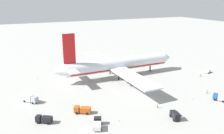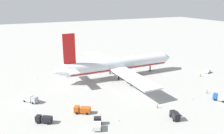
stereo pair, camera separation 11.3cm
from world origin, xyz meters
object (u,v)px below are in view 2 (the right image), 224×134
(ground_worker_3, at_px, (207,92))
(service_truck_0, at_px, (82,110))
(traffic_cone_1, at_px, (100,114))
(traffic_cone_4, at_px, (136,54))
(service_truck_4, at_px, (219,98))
(ground_worker_2, at_px, (157,106))
(service_truck_3, at_px, (175,115))
(traffic_cone_0, at_px, (119,120))
(service_van, at_px, (208,71))
(service_truck_1, at_px, (44,119))
(traffic_cone_2, at_px, (37,78))
(service_truck_5, at_px, (30,98))
(airliner, at_px, (117,64))
(service_truck_2, at_px, (97,124))
(ground_worker_0, at_px, (200,75))

(ground_worker_3, bearing_deg, service_truck_0, 174.45)
(traffic_cone_1, height_order, traffic_cone_4, same)
(service_truck_4, height_order, ground_worker_2, service_truck_4)
(ground_worker_3, bearing_deg, traffic_cone_1, 178.10)
(service_truck_3, relative_size, ground_worker_2, 3.19)
(service_truck_0, bearing_deg, ground_worker_2, -16.57)
(service_truck_3, height_order, traffic_cone_0, service_truck_3)
(service_van, height_order, ground_worker_2, service_van)
(service_truck_1, bearing_deg, traffic_cone_1, -7.60)
(ground_worker_3, xyz_separation_m, traffic_cone_0, (-46.90, -5.42, -0.58))
(service_truck_1, bearing_deg, traffic_cone_2, 85.05)
(service_truck_5, height_order, traffic_cone_0, service_truck_5)
(service_truck_5, xyz_separation_m, ground_worker_3, (73.39, -23.80, -0.77))
(service_truck_4, xyz_separation_m, service_van, (24.50, 29.71, -0.29))
(service_truck_1, bearing_deg, ground_worker_2, -9.62)
(airliner, height_order, service_truck_4, airliner)
(service_truck_4, relative_size, traffic_cone_0, 10.33)
(service_truck_3, xyz_separation_m, traffic_cone_1, (-22.79, 14.24, -1.26))
(service_van, bearing_deg, service_truck_2, -160.39)
(airliner, height_order, traffic_cone_2, airliner)
(service_truck_1, distance_m, traffic_cone_1, 19.98)
(service_truck_2, height_order, service_truck_4, service_truck_4)
(traffic_cone_2, bearing_deg, service_truck_3, -59.21)
(service_van, bearing_deg, service_truck_0, -168.41)
(ground_worker_2, relative_size, traffic_cone_4, 2.96)
(airliner, relative_size, service_truck_0, 11.47)
(ground_worker_2, relative_size, traffic_cone_2, 2.96)
(service_van, bearing_deg, ground_worker_3, -136.73)
(service_truck_1, distance_m, ground_worker_3, 71.01)
(airliner, xyz_separation_m, service_truck_5, (-46.79, -14.28, -5.19))
(service_truck_0, bearing_deg, traffic_cone_4, 47.88)
(traffic_cone_2, height_order, traffic_cone_4, same)
(ground_worker_2, distance_m, traffic_cone_4, 88.02)
(service_truck_2, height_order, service_van, service_truck_2)
(service_truck_0, height_order, service_van, service_truck_0)
(traffic_cone_2, bearing_deg, service_van, -18.43)
(service_van, xyz_separation_m, traffic_cone_1, (-74.42, -20.25, -0.76))
(airliner, relative_size, service_van, 15.65)
(traffic_cone_0, bearing_deg, traffic_cone_4, 56.38)
(airliner, height_order, service_truck_5, airliner)
(ground_worker_0, bearing_deg, service_truck_2, -160.40)
(service_truck_3, distance_m, service_van, 62.09)
(service_truck_2, xyz_separation_m, traffic_cone_1, (4.16, 7.74, -1.03))
(service_truck_1, bearing_deg, traffic_cone_0, -22.13)
(service_truck_4, distance_m, traffic_cone_1, 50.81)
(ground_worker_2, bearing_deg, traffic_cone_0, -171.71)
(service_truck_3, height_order, traffic_cone_4, service_truck_3)
(traffic_cone_2, relative_size, traffic_cone_4, 1.00)
(ground_worker_2, height_order, traffic_cone_4, ground_worker_2)
(service_truck_1, height_order, traffic_cone_2, service_truck_1)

